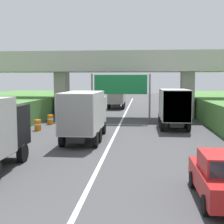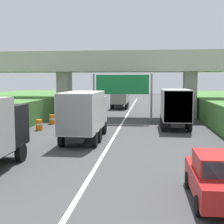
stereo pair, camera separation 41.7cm
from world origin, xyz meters
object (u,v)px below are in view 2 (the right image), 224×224
truck_white (85,113)px  construction_barrel_4 (39,125)px  truck_silver (174,106)px  car_red (218,178)px  construction_barrel_3 (23,132)px  construction_barrel_5 (52,119)px  truck_blue (120,95)px  overhead_highway_sign (122,87)px

truck_white → construction_barrel_4: size_ratio=8.11×
truck_white → truck_silver: size_ratio=1.00×
truck_silver → car_red: bearing=-89.8°
truck_silver → construction_barrel_3: truck_silver is taller
construction_barrel_4 → construction_barrel_5: 3.80m
truck_white → truck_blue: size_ratio=1.00×
truck_silver → construction_barrel_4: 11.95m
car_red → construction_barrel_4: size_ratio=4.56×
truck_white → truck_silver: 9.56m
truck_blue → construction_barrel_4: 22.67m
truck_silver → car_red: (0.05, -17.39, -1.08)m
truck_white → car_red: truck_white is taller
overhead_highway_sign → construction_barrel_5: (-6.68, -1.51, -3.08)m
overhead_highway_sign → car_red: 20.64m
overhead_highway_sign → construction_barrel_5: bearing=-167.2°
car_red → construction_barrel_5: (-11.59, 18.36, -0.40)m
truck_silver → construction_barrel_3: (-11.36, -6.63, -1.47)m
construction_barrel_3 → construction_barrel_5: same height
truck_white → construction_barrel_3: (-4.61, 0.15, -1.47)m
overhead_highway_sign → car_red: bearing=-76.1°
overhead_highway_sign → construction_barrel_3: size_ratio=6.53×
construction_barrel_4 → overhead_highway_sign: bearing=38.6°
truck_blue → construction_barrel_4: size_ratio=8.11×
construction_barrel_5 → construction_barrel_4: bearing=-89.5°
car_red → construction_barrel_4: car_red is taller
truck_white → construction_barrel_5: 9.22m
overhead_highway_sign → construction_barrel_3: bearing=-125.5°
car_red → truck_white: bearing=122.6°
truck_silver → construction_barrel_3: size_ratio=8.11×
truck_white → car_red: 12.65m
overhead_highway_sign → construction_barrel_4: 9.05m
truck_white → construction_barrel_3: 4.84m
truck_white → truck_silver: same height
overhead_highway_sign → truck_blue: size_ratio=0.81×
construction_barrel_5 → truck_blue: bearing=74.7°
truck_blue → construction_barrel_3: truck_blue is taller
truck_blue → construction_barrel_3: bearing=-100.6°
truck_blue → car_red: (6.58, -36.62, -1.08)m
construction_barrel_5 → construction_barrel_3: bearing=-88.6°
construction_barrel_3 → car_red: bearing=-43.3°
car_red → construction_barrel_5: 21.71m
truck_white → construction_barrel_3: size_ratio=8.11×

